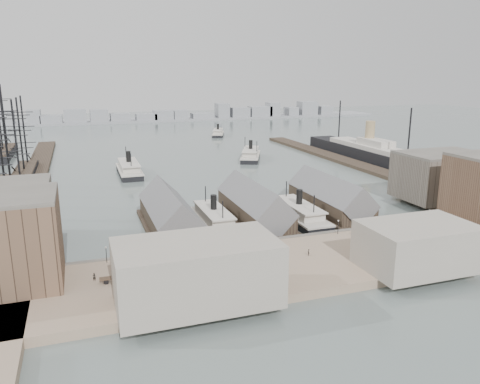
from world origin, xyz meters
name	(u,v)px	position (x,y,z in m)	size (l,w,h in m)	color
ground	(276,239)	(0.00, 0.00, 0.00)	(900.00, 900.00, 0.00)	#53605F
quay	(310,263)	(0.00, -20.00, 1.00)	(180.00, 30.00, 2.00)	#8D755E
seawall	(284,241)	(0.00, -5.20, 1.15)	(180.00, 1.20, 2.30)	#59544C
west_wharf	(34,178)	(-68.00, 100.00, 0.80)	(10.00, 220.00, 1.60)	#2D231C
east_wharf	(347,162)	(78.00, 90.00, 0.80)	(10.00, 180.00, 1.60)	#2D231C
ferry_shed_west	(169,215)	(-26.00, 16.88, 4.64)	(14.00, 42.00, 12.60)	#2D231C
ferry_shed_center	(254,206)	(0.00, 16.88, 4.64)	(14.00, 42.00, 12.60)	#2D231C
ferry_shed_east	(330,199)	(26.00, 16.88, 4.64)	(14.00, 42.00, 12.60)	#2D231C
warehouse_east_back	(441,176)	(68.00, 15.00, 9.50)	(28.00, 20.00, 15.00)	#60564C
street_bldg_center	(418,246)	(20.00, -32.00, 7.00)	(24.00, 16.00, 10.00)	gray
street_bldg_west	(197,272)	(-30.00, -32.00, 8.00)	(30.00, 16.00, 12.00)	gray
lamp_post_far_w	(106,252)	(-45.00, -7.00, 4.71)	(0.44, 0.44, 3.92)	black
lamp_post_near_w	(232,237)	(-15.00, -7.00, 4.71)	(0.44, 0.44, 3.92)	black
lamp_post_near_e	(338,224)	(15.00, -7.00, 4.71)	(0.44, 0.44, 3.92)	black
lamp_post_far_e	(430,214)	(45.00, -7.00, 4.71)	(0.44, 0.44, 3.92)	black
far_shore	(130,118)	(-2.07, 334.14, 3.91)	(500.00, 40.00, 15.72)	gray
ferry_docked_west	(214,218)	(-13.00, 16.10, 2.36)	(8.48, 28.25, 10.09)	black
ferry_docked_east	(299,213)	(13.00, 12.58, 2.44)	(8.76, 29.19, 10.42)	black
ferry_open_near	(129,169)	(-28.63, 98.17, 2.63)	(9.62, 31.45, 11.21)	black
ferry_open_mid	(251,155)	(35.83, 116.19, 2.51)	(20.36, 31.10, 10.72)	black
ferry_open_far	(218,133)	(46.68, 212.94, 2.13)	(15.62, 26.49, 9.07)	black
sailing_ship_near	(3,194)	(-75.44, 65.90, 2.80)	(9.29, 64.01, 38.20)	black
sailing_ship_mid	(24,172)	(-72.10, 106.78, 2.45)	(8.33, 48.11, 34.23)	black
sailing_ship_far	(3,152)	(-87.84, 167.18, 2.76)	(9.28, 51.55, 38.15)	black
ocean_steamer	(369,152)	(92.00, 92.48, 4.39)	(13.98, 102.14, 20.43)	black
tram	(423,229)	(35.02, -16.14, 3.98)	(3.85, 11.08, 3.86)	black
horse_cart_left	(115,278)	(-44.07, -17.97, 2.79)	(4.61, 1.53, 1.53)	black
horse_cart_center	(242,268)	(-17.35, -21.50, 2.77)	(4.89, 2.21, 1.44)	black
horse_cart_right	(402,240)	(26.83, -18.50, 2.80)	(4.70, 1.98, 1.57)	black
pedestrian_0	(94,277)	(-48.08, -15.94, 2.86)	(0.62, 0.46, 1.71)	black
pedestrian_1	(155,280)	(-36.29, -21.62, 2.86)	(0.84, 0.65, 1.73)	black
pedestrian_2	(196,250)	(-24.41, -8.00, 2.91)	(1.17, 0.67, 1.81)	black
pedestrian_3	(253,272)	(-15.93, -24.55, 2.91)	(1.07, 0.45, 1.83)	black
pedestrian_4	(256,246)	(-9.90, -10.21, 2.91)	(0.89, 0.58, 1.82)	black
pedestrian_5	(309,252)	(0.53, -18.07, 2.78)	(0.57, 0.42, 1.57)	black
pedestrian_6	(354,232)	(18.49, -9.28, 2.86)	(0.83, 0.65, 1.72)	black
pedestrian_7	(417,243)	(29.14, -21.34, 2.85)	(1.10, 0.63, 1.70)	black
pedestrian_8	(448,231)	(42.77, -16.85, 2.84)	(0.99, 0.41, 1.68)	black
pedestrian_10	(241,276)	(-19.07, -25.36, 2.80)	(0.78, 0.51, 1.60)	black
pedestrian_11	(117,276)	(-43.62, -17.37, 2.87)	(0.64, 0.47, 1.75)	black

